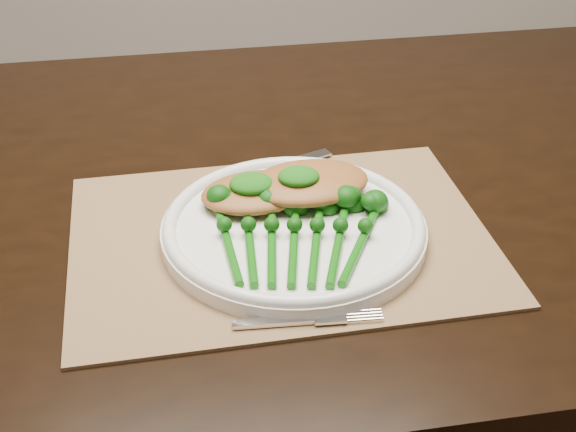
{
  "coord_description": "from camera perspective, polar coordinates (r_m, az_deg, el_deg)",
  "views": [
    {
      "loc": [
        -0.04,
        -1.04,
        1.28
      ],
      "look_at": [
        0.02,
        -0.28,
        0.78
      ],
      "focal_mm": 50.0,
      "sensor_mm": 36.0,
      "label": 1
    }
  ],
  "objects": [
    {
      "name": "knife",
      "position": [
        1.03,
        -2.57,
        3.05
      ],
      "size": [
        0.18,
        0.1,
        0.01
      ],
      "rotation": [
        0.0,
        0.0,
        0.44
      ],
      "color": "silver",
      "rests_on": "placemat"
    },
    {
      "name": "dining_table",
      "position": [
        1.27,
        -2.64,
        -11.85
      ],
      "size": [
        1.68,
        1.05,
        0.75
      ],
      "rotation": [
        0.0,
        0.0,
        0.1
      ],
      "color": "black",
      "rests_on": "ground"
    },
    {
      "name": "fork",
      "position": [
        0.8,
        2.12,
        -7.3
      ],
      "size": [
        0.15,
        0.02,
        0.0
      ],
      "rotation": [
        0.0,
        0.0,
        0.03
      ],
      "color": "silver",
      "rests_on": "placemat"
    },
    {
      "name": "pesto_dollop_left",
      "position": [
        0.93,
        -2.62,
        2.29
      ],
      "size": [
        0.05,
        0.04,
        0.02
      ],
      "primitive_type": "ellipsoid",
      "color": "#0E4D0B",
      "rests_on": "chicken_fillet_left"
    },
    {
      "name": "chicken_fillet_right",
      "position": [
        0.95,
        1.48,
        2.39
      ],
      "size": [
        0.16,
        0.12,
        0.03
      ],
      "primitive_type": "ellipsoid",
      "rotation": [
        0.0,
        0.0,
        0.18
      ],
      "color": "#A4642F",
      "rests_on": "dinner_plate"
    },
    {
      "name": "pesto_dollop_right",
      "position": [
        0.93,
        0.77,
        2.83
      ],
      "size": [
        0.05,
        0.04,
        0.02
      ],
      "primitive_type": "ellipsoid",
      "color": "#0E4D0B",
      "rests_on": "chicken_fillet_right"
    },
    {
      "name": "chicken_fillet_left",
      "position": [
        0.94,
        -2.24,
        1.71
      ],
      "size": [
        0.15,
        0.12,
        0.03
      ],
      "primitive_type": "ellipsoid",
      "rotation": [
        0.0,
        0.0,
        0.21
      ],
      "color": "#A4642F",
      "rests_on": "dinner_plate"
    },
    {
      "name": "placemat",
      "position": [
        0.92,
        -0.55,
        -1.52
      ],
      "size": [
        0.51,
        0.4,
        0.0
      ],
      "primitive_type": "cube",
      "rotation": [
        0.0,
        0.0,
        0.11
      ],
      "color": "olive",
      "rests_on": "dining_table"
    },
    {
      "name": "broccolini_bundle",
      "position": [
        0.87,
        0.42,
        -1.99
      ],
      "size": [
        0.18,
        0.2,
        0.04
      ],
      "rotation": [
        0.0,
        0.0,
        -0.09
      ],
      "color": "#0F580B",
      "rests_on": "dinner_plate"
    },
    {
      "name": "dinner_plate",
      "position": [
        0.91,
        0.41,
        -0.83
      ],
      "size": [
        0.3,
        0.3,
        0.03
      ],
      "color": "white",
      "rests_on": "placemat"
    }
  ]
}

